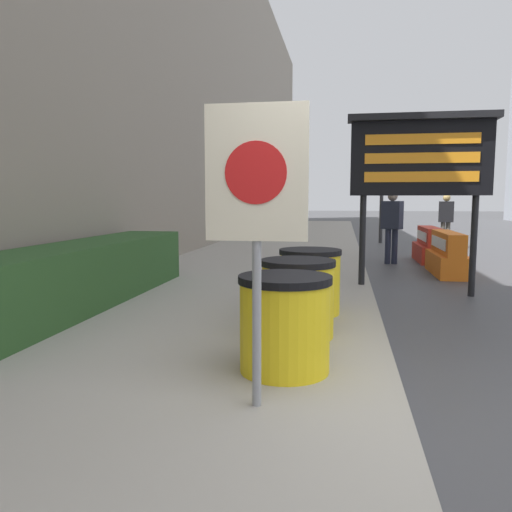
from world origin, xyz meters
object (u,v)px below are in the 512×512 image
Objects in this scene: barrel_drum_middle at (298,298)px; pedestrian_worker at (446,216)px; jersey_barrier_red_striped at (429,246)px; traffic_cone_near at (436,243)px; pedestrian_passerby at (392,221)px; traffic_light_near_curb at (383,152)px; jersey_barrier_orange_near at (447,256)px; message_board at (420,158)px; barrel_drum_back at (310,281)px; warning_sign at (256,196)px; barrel_drum_foreground at (285,323)px.

pedestrian_worker is at bearing 72.43° from barrel_drum_middle.
jersey_barrier_red_striped is 1.82m from traffic_cone_near.
pedestrian_worker reaches higher than barrel_drum_middle.
barrel_drum_middle is 7.16m from pedestrian_passerby.
traffic_light_near_curb is 3.10m from pedestrian_worker.
message_board is at bearing -111.71° from jersey_barrier_orange_near.
barrel_drum_back is 7.00m from jersey_barrier_red_striped.
jersey_barrier_orange_near is (2.44, 4.45, -0.15)m from barrel_drum_back.
traffic_cone_near is (2.88, 8.32, -0.23)m from barrel_drum_back.
barrel_drum_middle is 2.02m from warning_sign.
pedestrian_worker reaches higher than jersey_barrier_orange_near.
traffic_cone_near is (0.45, 1.76, -0.07)m from jersey_barrier_red_striped.
jersey_barrier_orange_near is 1.87m from pedestrian_passerby.
jersey_barrier_orange_near is (2.50, 6.52, -0.15)m from barrel_drum_foreground.
barrel_drum_foreground is 0.47× the size of pedestrian_worker.
barrel_drum_back is (0.06, 2.07, 0.00)m from barrel_drum_foreground.
traffic_light_near_curb reaches higher than barrel_drum_middle.
traffic_light_near_curb reaches higher than pedestrian_passerby.
jersey_barrier_orange_near is 0.42× the size of traffic_light_near_curb.
barrel_drum_back is 0.43× the size of jersey_barrier_orange_near.
jersey_barrier_orange_near is at bearing -90.00° from jersey_barrier_red_striped.
jersey_barrier_red_striped is (2.49, 7.59, -0.16)m from barrel_drum_middle.
barrel_drum_middle is at bearing -97.74° from traffic_light_near_curb.
pedestrian_worker is (1.03, 3.51, 0.61)m from jersey_barrier_red_striped.
pedestrian_passerby is (-0.95, 1.49, 0.61)m from jersey_barrier_orange_near.
barrel_drum_foreground is at bearing 81.77° from warning_sign.
message_board is (1.58, 3.19, 1.60)m from barrel_drum_middle.
pedestrian_passerby reaches higher than jersey_barrier_red_striped.
jersey_barrier_red_striped is (0.91, 4.40, -1.76)m from message_board.
barrel_drum_middle is 0.47× the size of jersey_barrier_red_striped.
pedestrian_worker is at bearing 79.64° from jersey_barrier_orange_near.
pedestrian_passerby is (1.55, 8.01, 0.46)m from barrel_drum_foreground.
barrel_drum_foreground is 2.07m from barrel_drum_back.
warning_sign reaches higher than barrel_drum_back.
barrel_drum_foreground and barrel_drum_middle have the same top height.
jersey_barrier_orange_near is (2.49, 5.48, -0.15)m from barrel_drum_middle.
barrel_drum_back is at bearing -75.64° from pedestrian_passerby.
warning_sign is at bearing -96.89° from pedestrian_worker.
traffic_cone_near is 2.85m from pedestrian_passerby.
barrel_drum_middle is 1.28× the size of traffic_cone_near.
pedestrian_worker is at bearing 73.70° from jersey_barrier_red_striped.
barrel_drum_foreground is 1.00× the size of barrel_drum_middle.
barrel_drum_middle reaches higher than traffic_cone_near.
message_board reaches higher than pedestrian_worker.
jersey_barrier_red_striped is 1.29m from pedestrian_passerby.
traffic_light_near_curb is at bearing 111.48° from traffic_cone_near.
pedestrian_worker is 0.98× the size of pedestrian_passerby.
pedestrian_passerby is at bearing 79.27° from warning_sign.
pedestrian_passerby reaches higher than barrel_drum_back.
traffic_light_near_curb reaches higher than traffic_cone_near.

